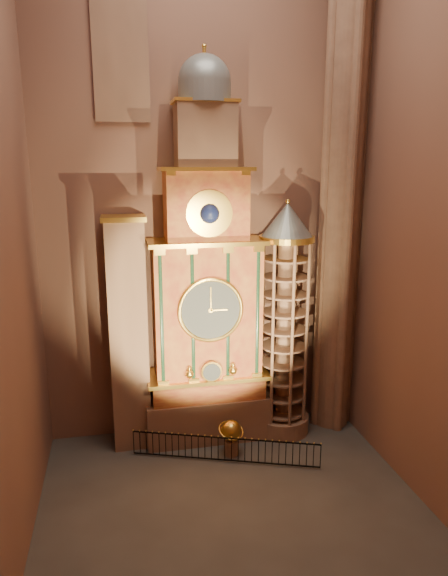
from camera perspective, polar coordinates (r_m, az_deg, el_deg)
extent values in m
plane|color=#383330|center=(20.71, 0.79, -22.61)|extent=(14.00, 14.00, 0.00)
plane|color=#8C5E4B|center=(22.64, -2.52, 10.46)|extent=(22.00, 0.00, 22.00)
plane|color=#8C5E4B|center=(16.67, -23.53, 8.24)|extent=(0.00, 22.00, 22.00)
plane|color=#8C5E4B|center=(19.54, 21.62, 9.04)|extent=(0.00, 22.00, 22.00)
cube|color=#8C634C|center=(24.36, -1.87, -13.88)|extent=(5.60, 2.20, 2.00)
cube|color=maroon|center=(23.70, -1.90, -10.66)|extent=(5.00, 2.00, 1.00)
cube|color=gold|center=(23.44, -1.89, -9.48)|extent=(5.40, 2.30, 0.18)
cube|color=maroon|center=(22.50, -1.97, -2.50)|extent=(4.60, 2.00, 6.00)
cylinder|color=black|center=(21.43, -6.98, -3.42)|extent=(0.32, 0.32, 5.60)
cylinder|color=black|center=(21.57, -3.53, -3.23)|extent=(0.32, 0.32, 5.60)
cylinder|color=black|center=(21.83, 0.37, -3.00)|extent=(0.32, 0.32, 5.60)
cylinder|color=black|center=(22.13, 3.66, -2.80)|extent=(0.32, 0.32, 5.60)
cube|color=gold|center=(21.80, -2.01, 5.19)|extent=(5.00, 2.25, 0.18)
cylinder|color=#2D3033|center=(21.46, -1.50, -2.46)|extent=(2.60, 0.12, 2.60)
torus|color=gold|center=(21.41, -1.48, -2.50)|extent=(2.80, 0.16, 2.80)
cylinder|color=gold|center=(22.22, -1.39, -9.27)|extent=(0.90, 0.10, 0.90)
sphere|color=gold|center=(22.14, -3.86, -9.52)|extent=(0.36, 0.36, 0.36)
sphere|color=gold|center=(22.46, 1.00, -9.15)|extent=(0.36, 0.36, 0.36)
cube|color=maroon|center=(21.69, -2.06, 9.00)|extent=(3.40, 1.80, 3.00)
sphere|color=#0E0D42|center=(20.81, -1.62, 8.26)|extent=(0.80, 0.80, 0.80)
cube|color=gold|center=(21.57, -2.08, 13.10)|extent=(3.80, 2.00, 0.15)
cube|color=#8C634C|center=(21.64, -2.13, 16.41)|extent=(2.40, 1.60, 2.60)
sphere|color=slate|center=(21.85, -2.18, 21.92)|extent=(2.10, 2.10, 2.10)
cylinder|color=gold|center=(22.00, -2.20, 24.24)|extent=(0.14, 0.14, 0.80)
cube|color=#8C634C|center=(22.49, -10.55, -5.41)|extent=(1.60, 1.40, 10.00)
cube|color=gold|center=(22.83, -10.30, -10.50)|extent=(1.35, 0.10, 2.10)
cube|color=#542816|center=(22.77, -10.29, -10.56)|extent=(1.05, 0.04, 1.75)
cube|color=gold|center=(21.90, -10.58, -4.27)|extent=(1.35, 0.10, 2.10)
cube|color=#542816|center=(21.85, -10.58, -4.32)|extent=(1.05, 0.04, 1.75)
cube|color=gold|center=(21.26, -10.88, 2.41)|extent=(1.35, 0.10, 2.10)
cube|color=#542816|center=(21.20, -10.88, 2.38)|extent=(1.05, 0.04, 1.75)
cube|color=gold|center=(21.40, -11.14, 7.62)|extent=(1.80, 1.60, 0.20)
cylinder|color=#8C634C|center=(25.16, 6.40, -14.56)|extent=(2.50, 2.50, 0.80)
cylinder|color=#8C634C|center=(23.38, 6.69, -4.78)|extent=(0.70, 0.70, 8.20)
cylinder|color=gold|center=(22.42, 6.99, 5.46)|extent=(2.40, 2.40, 0.25)
cone|color=slate|center=(22.32, 7.04, 7.49)|extent=(2.30, 2.30, 1.50)
sphere|color=gold|center=(22.25, 7.10, 9.54)|extent=(0.20, 0.20, 0.20)
cylinder|color=#8C634C|center=(23.48, 12.99, 10.24)|extent=(1.60, 1.60, 22.00)
cylinder|color=#8C634C|center=(23.83, 14.77, 10.19)|extent=(0.44, 0.44, 22.00)
cylinder|color=#8C634C|center=(23.16, 11.17, 10.29)|extent=(0.44, 0.44, 22.00)
cylinder|color=#8C634C|center=(24.21, 12.19, 10.37)|extent=(0.44, 0.44, 22.00)
cylinder|color=#8C634C|center=(22.76, 13.84, 10.10)|extent=(0.44, 0.44, 22.00)
cube|color=navy|center=(22.65, -11.44, 24.20)|extent=(2.00, 0.10, 5.00)
cube|color=#8C634C|center=(22.59, -11.44, 24.23)|extent=(2.20, 0.06, 5.20)
cylinder|color=#8C634C|center=(23.17, 0.79, -17.27)|extent=(0.60, 0.60, 0.70)
sphere|color=#BB8A34|center=(22.77, 0.80, -15.55)|extent=(0.90, 0.90, 0.90)
torus|color=#BB8A34|center=(22.77, 0.80, -15.55)|extent=(1.42, 1.39, 0.48)
cube|color=black|center=(22.28, 0.09, -16.32)|extent=(7.46, 2.74, 0.05)
cube|color=black|center=(22.81, 0.09, -18.56)|extent=(7.46, 2.74, 0.05)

